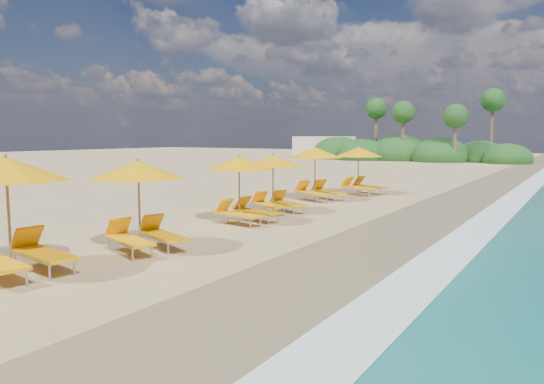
% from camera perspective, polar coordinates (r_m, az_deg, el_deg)
% --- Properties ---
extents(ground, '(160.00, 160.00, 0.00)m').
position_cam_1_polar(ground, '(15.86, 0.00, -4.31)').
color(ground, tan).
rests_on(ground, ground).
extents(wet_sand, '(4.00, 160.00, 0.01)m').
position_cam_1_polar(wet_sand, '(14.18, 13.88, -5.78)').
color(wet_sand, '#7C684A').
rests_on(wet_sand, ground).
extents(surf_foam, '(4.00, 160.00, 0.01)m').
position_cam_1_polar(surf_foam, '(13.60, 24.81, -6.62)').
color(surf_foam, white).
rests_on(surf_foam, ground).
extents(station_1, '(3.02, 2.87, 2.57)m').
position_cam_1_polar(station_1, '(11.95, -27.35, -1.59)').
color(station_1, olive).
rests_on(station_1, ground).
extents(station_2, '(3.05, 2.99, 2.38)m').
position_cam_1_polar(station_2, '(13.28, -14.51, -0.79)').
color(station_2, olive).
rests_on(station_2, ground).
extents(station_3, '(2.71, 2.57, 2.31)m').
position_cam_1_polar(station_3, '(16.97, -3.30, 0.81)').
color(station_3, olive).
rests_on(station_3, ground).
extents(station_4, '(2.98, 2.97, 2.26)m').
position_cam_1_polar(station_4, '(19.23, 0.39, 1.40)').
color(station_4, olive).
rests_on(station_4, ground).
extents(station_5, '(3.28, 3.27, 2.49)m').
position_cam_1_polar(station_5, '(23.06, 5.16, 2.52)').
color(station_5, olive).
rests_on(station_5, ground).
extents(station_6, '(3.03, 2.93, 2.43)m').
position_cam_1_polar(station_6, '(25.67, 10.08, 2.78)').
color(station_6, olive).
rests_on(station_6, ground).
extents(treeline, '(25.80, 8.80, 9.74)m').
position_cam_1_polar(treeline, '(61.50, 15.01, 4.40)').
color(treeline, '#163D14').
rests_on(treeline, ground).
extents(beach_building, '(7.00, 5.00, 2.80)m').
position_cam_1_polar(beach_building, '(68.29, 5.91, 5.10)').
color(beach_building, beige).
rests_on(beach_building, ground).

